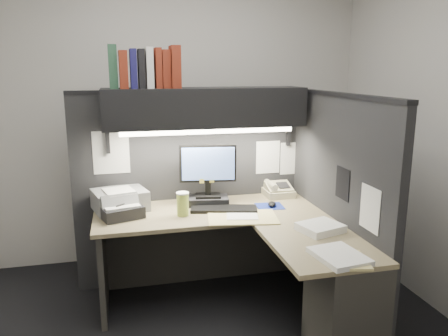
{
  "coord_description": "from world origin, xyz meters",
  "views": [
    {
      "loc": [
        -0.53,
        -2.58,
        1.79
      ],
      "look_at": [
        0.22,
        0.51,
        1.07
      ],
      "focal_mm": 35.0,
      "sensor_mm": 36.0,
      "label": 1
    }
  ],
  "objects_px": {
    "monitor": "(208,181)",
    "keyboard": "(224,209)",
    "notebook_stack": "(121,211)",
    "overhead_shelf": "(205,107)",
    "coffee_cup": "(183,205)",
    "telephone": "(278,190)",
    "desk": "(271,272)",
    "printer": "(120,200)"
  },
  "relations": [
    {
      "from": "coffee_cup",
      "to": "notebook_stack",
      "type": "relative_size",
      "value": 0.58
    },
    {
      "from": "monitor",
      "to": "printer",
      "type": "distance_m",
      "value": 0.7
    },
    {
      "from": "monitor",
      "to": "keyboard",
      "type": "relative_size",
      "value": 0.96
    },
    {
      "from": "desk",
      "to": "overhead_shelf",
      "type": "distance_m",
      "value": 1.33
    },
    {
      "from": "desk",
      "to": "keyboard",
      "type": "relative_size",
      "value": 3.38
    },
    {
      "from": "overhead_shelf",
      "to": "notebook_stack",
      "type": "relative_size",
      "value": 5.43
    },
    {
      "from": "monitor",
      "to": "telephone",
      "type": "bearing_deg",
      "value": 17.49
    },
    {
      "from": "desk",
      "to": "telephone",
      "type": "bearing_deg",
      "value": 67.05
    },
    {
      "from": "overhead_shelf",
      "to": "printer",
      "type": "xyz_separation_m",
      "value": [
        -0.68,
        -0.02,
        -0.69
      ]
    },
    {
      "from": "overhead_shelf",
      "to": "notebook_stack",
      "type": "bearing_deg",
      "value": -163.08
    },
    {
      "from": "desk",
      "to": "notebook_stack",
      "type": "bearing_deg",
      "value": 150.52
    },
    {
      "from": "coffee_cup",
      "to": "notebook_stack",
      "type": "distance_m",
      "value": 0.45
    },
    {
      "from": "notebook_stack",
      "to": "coffee_cup",
      "type": "bearing_deg",
      "value": -8.59
    },
    {
      "from": "monitor",
      "to": "telephone",
      "type": "relative_size",
      "value": 1.99
    },
    {
      "from": "keyboard",
      "to": "coffee_cup",
      "type": "relative_size",
      "value": 3.03
    },
    {
      "from": "keyboard",
      "to": "notebook_stack",
      "type": "relative_size",
      "value": 1.76
    },
    {
      "from": "monitor",
      "to": "telephone",
      "type": "height_order",
      "value": "monitor"
    },
    {
      "from": "desk",
      "to": "notebook_stack",
      "type": "xyz_separation_m",
      "value": [
        -0.97,
        0.55,
        0.33
      ]
    },
    {
      "from": "keyboard",
      "to": "telephone",
      "type": "xyz_separation_m",
      "value": [
        0.54,
        0.28,
        0.04
      ]
    },
    {
      "from": "printer",
      "to": "coffee_cup",
      "type": "bearing_deg",
      "value": -44.21
    },
    {
      "from": "desk",
      "to": "keyboard",
      "type": "distance_m",
      "value": 0.63
    },
    {
      "from": "overhead_shelf",
      "to": "keyboard",
      "type": "relative_size",
      "value": 3.08
    },
    {
      "from": "coffee_cup",
      "to": "notebook_stack",
      "type": "bearing_deg",
      "value": 171.41
    },
    {
      "from": "keyboard",
      "to": "coffee_cup",
      "type": "xyz_separation_m",
      "value": [
        -0.32,
        -0.04,
        0.07
      ]
    },
    {
      "from": "keyboard",
      "to": "notebook_stack",
      "type": "height_order",
      "value": "notebook_stack"
    },
    {
      "from": "telephone",
      "to": "coffee_cup",
      "type": "distance_m",
      "value": 0.92
    },
    {
      "from": "overhead_shelf",
      "to": "printer",
      "type": "height_order",
      "value": "overhead_shelf"
    },
    {
      "from": "overhead_shelf",
      "to": "monitor",
      "type": "height_order",
      "value": "overhead_shelf"
    },
    {
      "from": "coffee_cup",
      "to": "monitor",
      "type": "bearing_deg",
      "value": 43.23
    },
    {
      "from": "notebook_stack",
      "to": "overhead_shelf",
      "type": "bearing_deg",
      "value": 16.92
    },
    {
      "from": "overhead_shelf",
      "to": "notebook_stack",
      "type": "xyz_separation_m",
      "value": [
        -0.67,
        -0.2,
        -0.73
      ]
    },
    {
      "from": "overhead_shelf",
      "to": "keyboard",
      "type": "distance_m",
      "value": 0.8
    },
    {
      "from": "monitor",
      "to": "keyboard",
      "type": "height_order",
      "value": "monitor"
    },
    {
      "from": "keyboard",
      "to": "notebook_stack",
      "type": "bearing_deg",
      "value": -168.0
    },
    {
      "from": "telephone",
      "to": "printer",
      "type": "distance_m",
      "value": 1.32
    },
    {
      "from": "keyboard",
      "to": "printer",
      "type": "relative_size",
      "value": 1.31
    },
    {
      "from": "monitor",
      "to": "telephone",
      "type": "distance_m",
      "value": 0.65
    },
    {
      "from": "overhead_shelf",
      "to": "coffee_cup",
      "type": "distance_m",
      "value": 0.77
    },
    {
      "from": "monitor",
      "to": "notebook_stack",
      "type": "height_order",
      "value": "monitor"
    },
    {
      "from": "keyboard",
      "to": "telephone",
      "type": "relative_size",
      "value": 2.07
    },
    {
      "from": "telephone",
      "to": "coffee_cup",
      "type": "bearing_deg",
      "value": -160.15
    },
    {
      "from": "overhead_shelf",
      "to": "coffee_cup",
      "type": "xyz_separation_m",
      "value": [
        -0.23,
        -0.27,
        -0.69
      ]
    }
  ]
}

